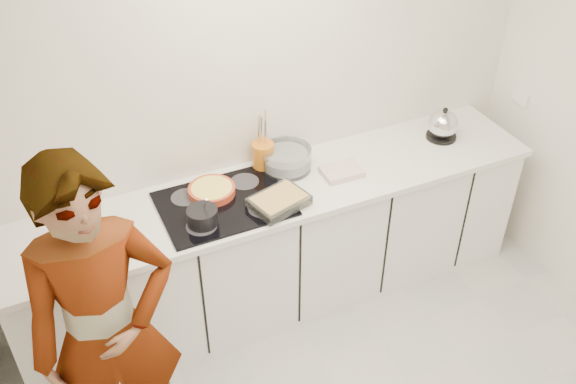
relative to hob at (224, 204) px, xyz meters
name	(u,v)px	position (x,y,z in m)	size (l,w,h in m)	color
wall_back	(256,104)	(0.35, 0.34, 0.38)	(3.60, 0.00, 2.60)	white
base_cabinets	(280,248)	(0.35, 0.02, -0.48)	(3.20, 0.58, 0.87)	white
countertop	(279,190)	(0.35, 0.02, -0.03)	(3.24, 0.64, 0.04)	white
hob	(224,204)	(0.00, 0.00, 0.00)	(0.72, 0.54, 0.01)	black
tart_dish	(212,190)	(-0.03, 0.11, 0.03)	(0.30, 0.30, 0.04)	#B83D23
saucepan	(202,216)	(-0.16, -0.12, 0.05)	(0.18, 0.18, 0.16)	black
baking_dish	(279,201)	(0.27, -0.15, 0.04)	(0.36, 0.30, 0.06)	silver
mixing_bowl	(287,159)	(0.47, 0.18, 0.06)	(0.38, 0.38, 0.14)	silver
tea_towel	(342,172)	(0.74, -0.02, 0.01)	(0.24, 0.17, 0.04)	white
kettle	(443,125)	(1.53, 0.07, 0.09)	(0.21, 0.21, 0.22)	black
utensil_crock	(263,156)	(0.35, 0.25, 0.08)	(0.13, 0.13, 0.17)	orange
cook	(107,334)	(-0.80, -0.67, 0.01)	(0.67, 0.44, 1.85)	white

